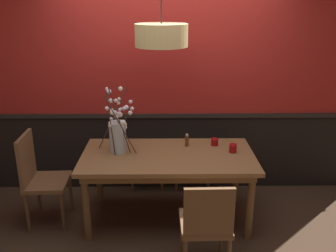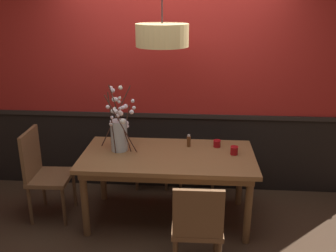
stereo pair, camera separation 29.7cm
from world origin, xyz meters
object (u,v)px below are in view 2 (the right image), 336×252
Objects in this scene: vase_with_blossoms at (119,132)px; candle_holder_nearer_center at (217,143)px; chair_far_side_left at (152,144)px; chair_near_side_right at (197,225)px; condiment_bottle at (189,141)px; pendant_lamp at (162,35)px; chair_head_west_end at (43,170)px; chair_far_side_right at (196,144)px; candle_holder_nearer_edge at (234,150)px; dining_table at (168,162)px.

vase_with_blossoms reaches higher than candle_holder_nearer_center.
chair_near_side_right is at bearing -71.47° from chair_far_side_left.
condiment_bottle is 1.15m from pendant_lamp.
chair_far_side_left is 0.89× the size of pendant_lamp.
condiment_bottle is at bearing 9.41° from chair_head_west_end.
condiment_bottle is (-0.10, 1.07, 0.31)m from chair_near_side_right.
chair_far_side_left reaches higher than chair_near_side_right.
pendant_lamp is (-0.56, -0.16, 1.13)m from candle_holder_nearer_center.
chair_far_side_right reaches higher than candle_holder_nearer_center.
chair_near_side_right reaches higher than candle_holder_nearer_center.
chair_far_side_right reaches higher than condiment_bottle.
vase_with_blossoms is 8.30× the size of candle_holder_nearer_edge.
chair_far_side_left is at bearing 108.53° from chair_near_side_right.
chair_far_side_right is at bearing 90.49° from chair_near_side_right.
pendant_lamp is at bearing -114.37° from chair_far_side_right.
pendant_lamp is (-0.35, -0.77, 1.39)m from chair_far_side_right.
candle_holder_nearer_center is at bearing 79.63° from chair_near_side_right.
chair_far_side_right is at bearing 71.34° from dining_table.
chair_far_side_left is 0.83m from condiment_bottle.
chair_far_side_left is 0.98× the size of chair_far_side_right.
vase_with_blossoms is (-0.81, 0.93, 0.44)m from chair_near_side_right.
chair_far_side_right is at bearing 44.39° from vase_with_blossoms.
chair_far_side_left is 10.60× the size of candle_holder_nearer_edge.
condiment_bottle reaches higher than candle_holder_nearer_center.
dining_table is 0.92m from chair_near_side_right.
candle_holder_nearer_center is (0.50, 0.24, 0.12)m from dining_table.
candle_holder_nearer_center is at bearing -70.80° from chair_far_side_right.
candle_holder_nearer_center is 1.27m from pendant_lamp.
candle_holder_nearer_center is 0.25m from candle_holder_nearer_edge.
chair_far_side_left is 1.25m from candle_holder_nearer_edge.
chair_far_side_right is (0.29, 0.86, -0.14)m from dining_table.
candle_holder_nearer_center is 0.08× the size of pendant_lamp.
chair_near_side_right is at bearing -84.66° from condiment_bottle.
pendant_lamp is at bearing 177.18° from candle_holder_nearer_edge.
pendant_lamp reaches higher than candle_holder_nearer_edge.
chair_head_west_end is 11.87× the size of candle_holder_nearer_center.
candle_holder_nearer_edge is (1.99, 0.08, 0.25)m from chair_head_west_end.
chair_far_side_left is at bearing 72.17° from vase_with_blossoms.
condiment_bottle reaches higher than candle_holder_nearer_edge.
dining_table is 0.68m from candle_holder_nearer_edge.
dining_table is 21.41× the size of candle_holder_nearer_center.
chair_head_west_end is 11.15× the size of candle_holder_nearer_edge.
chair_head_west_end is 1.34× the size of vase_with_blossoms.
vase_with_blossoms is at bearing -170.69° from candle_holder_nearer_center.
chair_far_side_right is 1.63m from pendant_lamp.
vase_with_blossoms is (-0.80, -0.78, 0.42)m from chair_far_side_right.
candle_holder_nearer_center is at bearing 129.96° from candle_holder_nearer_edge.
dining_table is 1.26m from pendant_lamp.
vase_with_blossoms is at bearing -107.83° from chair_far_side_left.
chair_head_west_end reaches higher than chair_near_side_right.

